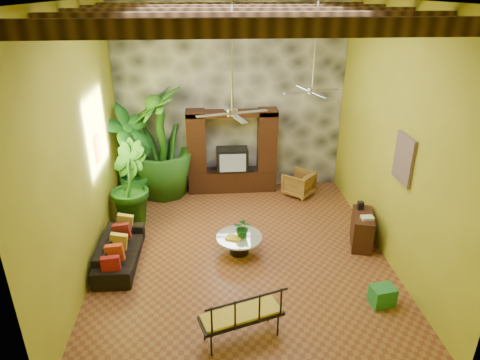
{
  "coord_description": "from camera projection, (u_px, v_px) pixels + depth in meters",
  "views": [
    {
      "loc": [
        -0.65,
        -7.69,
        5.21
      ],
      "look_at": [
        -0.02,
        0.2,
        1.62
      ],
      "focal_mm": 32.0,
      "sensor_mm": 36.0,
      "label": 1
    }
  ],
  "objects": [
    {
      "name": "green_bin",
      "position": [
        382.0,
        296.0,
        7.62
      ],
      "size": [
        0.46,
        0.38,
        0.36
      ],
      "primitive_type": "cube",
      "rotation": [
        0.0,
        0.0,
        0.17
      ],
      "color": "#217C23",
      "rests_on": "ground"
    },
    {
      "name": "ceiling_fan_back",
      "position": [
        313.0,
        81.0,
        8.98
      ],
      "size": [
        1.28,
        1.28,
        1.86
      ],
      "color": "#A3A2A7",
      "rests_on": "ceiling"
    },
    {
      "name": "stone_accent_wall",
      "position": [
        231.0,
        99.0,
        11.27
      ],
      "size": [
        5.98,
        0.1,
        4.98
      ],
      "primitive_type": "cube",
      "color": "#33353A",
      "rests_on": "ground"
    },
    {
      "name": "iron_bench",
      "position": [
        242.0,
        314.0,
        6.66
      ],
      "size": [
        1.41,
        0.87,
        0.57
      ],
      "rotation": [
        0.0,
        0.0,
        0.3
      ],
      "color": "black",
      "rests_on": "ground"
    },
    {
      "name": "tall_plant_b",
      "position": [
        128.0,
        184.0,
        9.99
      ],
      "size": [
        1.22,
        1.34,
        2.0
      ],
      "primitive_type": "imported",
      "rotation": [
        0.0,
        0.0,
        1.94
      ],
      "color": "#1B5716",
      "rests_on": "ground"
    },
    {
      "name": "wicker_armchair",
      "position": [
        299.0,
        183.0,
        11.61
      ],
      "size": [
        1.01,
        1.01,
        0.66
      ],
      "primitive_type": "imported",
      "rotation": [
        0.0,
        0.0,
        3.97
      ],
      "color": "olive",
      "rests_on": "ground"
    },
    {
      "name": "tall_plant_c",
      "position": [
        161.0,
        142.0,
        11.2
      ],
      "size": [
        1.91,
        1.91,
        3.0
      ],
      "primitive_type": "imported",
      "rotation": [
        0.0,
        0.0,
        4.86
      ],
      "color": "#26641A",
      "rests_on": "ground"
    },
    {
      "name": "centerpiece_plant",
      "position": [
        243.0,
        228.0,
        8.92
      ],
      "size": [
        0.47,
        0.43,
        0.43
      ],
      "primitive_type": "imported",
      "rotation": [
        0.0,
        0.0,
        -0.27
      ],
      "color": "#185E1D",
      "rests_on": "coffee_table"
    },
    {
      "name": "ground",
      "position": [
        242.0,
        252.0,
        9.18
      ],
      "size": [
        7.0,
        7.0,
        0.0
      ],
      "primitive_type": "plane",
      "color": "brown",
      "rests_on": "ground"
    },
    {
      "name": "ceiling_fan_front",
      "position": [
        232.0,
        101.0,
        7.4
      ],
      "size": [
        1.28,
        1.28,
        1.86
      ],
      "color": "#A3A2A7",
      "rests_on": "ceiling"
    },
    {
      "name": "right_wall",
      "position": [
        394.0,
        138.0,
        8.37
      ],
      "size": [
        0.02,
        7.0,
        5.0
      ],
      "primitive_type": "cube",
      "color": "olive",
      "rests_on": "ground"
    },
    {
      "name": "tall_plant_a",
      "position": [
        131.0,
        156.0,
        10.81
      ],
      "size": [
        1.63,
        1.61,
        2.6
      ],
      "primitive_type": "imported",
      "rotation": [
        0.0,
        0.0,
        0.76
      ],
      "color": "#175A1C",
      "rests_on": "ground"
    },
    {
      "name": "coffee_table",
      "position": [
        239.0,
        242.0,
        9.07
      ],
      "size": [
        0.97,
        0.97,
        0.4
      ],
      "rotation": [
        0.0,
        0.0,
        -0.25
      ],
      "color": "black",
      "rests_on": "ground"
    },
    {
      "name": "side_console",
      "position": [
        362.0,
        229.0,
        9.34
      ],
      "size": [
        0.65,
        1.0,
        0.74
      ],
      "primitive_type": "cube",
      "rotation": [
        0.0,
        0.0,
        -0.27
      ],
      "color": "#361A11",
      "rests_on": "ground"
    },
    {
      "name": "ceiling",
      "position": [
        242.0,
        0.0,
        7.12
      ],
      "size": [
        6.0,
        7.0,
        0.02
      ],
      "primitive_type": "cube",
      "color": "silver",
      "rests_on": "back_wall"
    },
    {
      "name": "back_wall",
      "position": [
        231.0,
        99.0,
        11.33
      ],
      "size": [
        6.0,
        0.02,
        5.0
      ],
      "primitive_type": "cube",
      "color": "olive",
      "rests_on": "ground"
    },
    {
      "name": "wall_art_painting",
      "position": [
        404.0,
        159.0,
        7.9
      ],
      "size": [
        0.06,
        0.7,
        0.9
      ],
      "primitive_type": "cube",
      "color": "#264B8E",
      "rests_on": "right_wall"
    },
    {
      "name": "yellow_tray",
      "position": [
        234.0,
        238.0,
        8.93
      ],
      "size": [
        0.37,
        0.32,
        0.03
      ],
      "primitive_type": "cube",
      "rotation": [
        0.0,
        0.0,
        -0.37
      ],
      "color": "gold",
      "rests_on": "coffee_table"
    },
    {
      "name": "sofa",
      "position": [
        120.0,
        251.0,
        8.74
      ],
      "size": [
        0.78,
        1.92,
        0.56
      ],
      "primitive_type": "imported",
      "rotation": [
        0.0,
        0.0,
        1.55
      ],
      "color": "black",
      "rests_on": "ground"
    },
    {
      "name": "entertainment_center",
      "position": [
        232.0,
        158.0,
        11.63
      ],
      "size": [
        2.4,
        0.55,
        2.3
      ],
      "color": "black",
      "rests_on": "ground"
    },
    {
      "name": "ceiling_beams",
      "position": [
        242.0,
        14.0,
        7.21
      ],
      "size": [
        5.95,
        5.36,
        0.22
      ],
      "color": "#3F2714",
      "rests_on": "ceiling"
    },
    {
      "name": "wall_art_mask",
      "position": [
        98.0,
        148.0,
        9.01
      ],
      "size": [
        0.06,
        0.32,
        0.55
      ],
      "primitive_type": "cube",
      "color": "gold",
      "rests_on": "left_wall"
    },
    {
      "name": "left_wall",
      "position": [
        81.0,
        147.0,
        7.93
      ],
      "size": [
        0.02,
        7.0,
        5.0
      ],
      "primitive_type": "cube",
      "color": "olive",
      "rests_on": "ground"
    }
  ]
}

